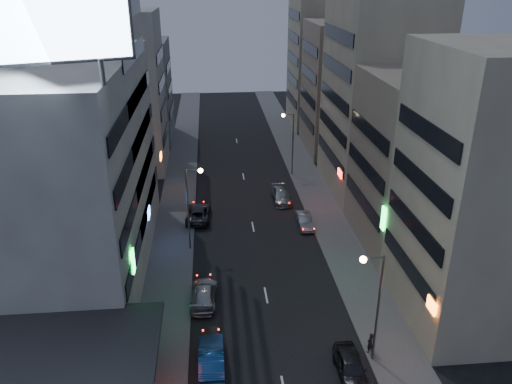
{
  "coord_description": "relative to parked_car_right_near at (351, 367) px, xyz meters",
  "views": [
    {
      "loc": [
        -3.95,
        -19.42,
        23.85
      ],
      "look_at": [
        -0.23,
        20.16,
        6.46
      ],
      "focal_mm": 35.0,
      "sensor_mm": 36.0,
      "label": 1
    }
  ],
  "objects": [
    {
      "name": "sidewalk_left",
      "position": [
        -12.44,
        25.32,
        -0.69
      ],
      "size": [
        4.0,
        120.0,
        0.12
      ],
      "primitive_type": "cube",
      "color": "#4C4C4F",
      "rests_on": "ground"
    },
    {
      "name": "sidewalk_right",
      "position": [
        3.56,
        25.32,
        -0.69
      ],
      "size": [
        4.0,
        120.0,
        0.12
      ],
      "primitive_type": "cube",
      "color": "#4C4C4F",
      "rests_on": "ground"
    },
    {
      "name": "white_building",
      "position": [
        -21.44,
        15.32,
        8.25
      ],
      "size": [
        14.0,
        24.0,
        18.0
      ],
      "primitive_type": "cube",
      "color": "beige",
      "rests_on": "ground"
    },
    {
      "name": "shophouse_near",
      "position": [
        10.56,
        5.82,
        9.25
      ],
      "size": [
        10.0,
        11.0,
        20.0
      ],
      "primitive_type": "cube",
      "color": "#B5AD8D",
      "rests_on": "ground"
    },
    {
      "name": "shophouse_mid",
      "position": [
        11.06,
        17.32,
        7.25
      ],
      "size": [
        11.0,
        12.0,
        16.0
      ],
      "primitive_type": "cube",
      "color": "gray",
      "rests_on": "ground"
    },
    {
      "name": "shophouse_far",
      "position": [
        10.56,
        30.32,
        10.25
      ],
      "size": [
        10.0,
        14.0,
        22.0
      ],
      "primitive_type": "cube",
      "color": "#B5AD8D",
      "rests_on": "ground"
    },
    {
      "name": "far_left_a",
      "position": [
        -19.94,
        40.32,
        9.25
      ],
      "size": [
        11.0,
        10.0,
        20.0
      ],
      "primitive_type": "cube",
      "color": "beige",
      "rests_on": "ground"
    },
    {
      "name": "far_left_b",
      "position": [
        -20.44,
        53.32,
        6.75
      ],
      "size": [
        12.0,
        10.0,
        15.0
      ],
      "primitive_type": "cube",
      "color": "slate",
      "rests_on": "ground"
    },
    {
      "name": "far_right_a",
      "position": [
        11.06,
        45.32,
        8.25
      ],
      "size": [
        11.0,
        12.0,
        18.0
      ],
      "primitive_type": "cube",
      "color": "gray",
      "rests_on": "ground"
    },
    {
      "name": "far_right_b",
      "position": [
        11.56,
        59.32,
        11.25
      ],
      "size": [
        12.0,
        12.0,
        24.0
      ],
      "primitive_type": "cube",
      "color": "#B5AD8D",
      "rests_on": "ground"
    },
    {
      "name": "billboard",
      "position": [
        -17.43,
        5.29,
        20.92
      ],
      "size": [
        9.52,
        3.75,
        6.2
      ],
      "rotation": [
        0.0,
        0.0,
        0.35
      ],
      "color": "#595B60",
      "rests_on": "white_building"
    },
    {
      "name": "street_lamp_right_near",
      "position": [
        1.47,
        1.32,
        4.62
      ],
      "size": [
        1.6,
        0.44,
        8.02
      ],
      "color": "#595B60",
      "rests_on": "sidewalk_right"
    },
    {
      "name": "street_lamp_left",
      "position": [
        -10.34,
        17.32,
        4.62
      ],
      "size": [
        1.6,
        0.44,
        8.02
      ],
      "color": "#595B60",
      "rests_on": "sidewalk_left"
    },
    {
      "name": "street_lamp_right_far",
      "position": [
        1.47,
        35.32,
        4.62
      ],
      "size": [
        1.6,
        0.44,
        8.02
      ],
      "color": "#595B60",
      "rests_on": "sidewalk_right"
    },
    {
      "name": "parked_car_right_near",
      "position": [
        0.0,
        0.0,
        0.0
      ],
      "size": [
        1.87,
        4.42,
        1.49
      ],
      "primitive_type": "imported",
      "rotation": [
        0.0,
        0.0,
        -0.03
      ],
      "color": "#242429",
      "rests_on": "ground"
    },
    {
      "name": "parked_car_right_mid",
      "position": [
        0.83,
        20.95,
        -0.1
      ],
      "size": [
        1.37,
        3.89,
        1.28
      ],
      "primitive_type": "imported",
      "rotation": [
        0.0,
        0.0,
        0.0
      ],
      "color": "#A4A7AD",
      "rests_on": "ground"
    },
    {
      "name": "parked_car_left",
      "position": [
        -10.04,
        23.6,
        -0.02
      ],
      "size": [
        2.68,
        5.36,
        1.46
      ],
      "primitive_type": "imported",
      "rotation": [
        0.0,
        0.0,
        3.09
      ],
      "color": "#2A2A30",
      "rests_on": "ground"
    },
    {
      "name": "parked_car_right_far",
      "position": [
        -0.66,
        27.38,
        -0.06
      ],
      "size": [
        1.98,
        4.72,
        1.36
      ],
      "primitive_type": "imported",
      "rotation": [
        0.0,
        0.0,
        0.02
      ],
      "color": "#95999D",
      "rests_on": "ground"
    },
    {
      "name": "road_car_blue",
      "position": [
        -8.92,
        1.65,
        0.03
      ],
      "size": [
        1.66,
        4.73,
        1.56
      ],
      "primitive_type": "imported",
      "rotation": [
        0.0,
        0.0,
        3.14
      ],
      "color": "navy",
      "rests_on": "ground"
    },
    {
      "name": "road_car_silver",
      "position": [
        -9.44,
        8.97,
        -0.03
      ],
      "size": [
        2.26,
        5.0,
        1.42
      ],
      "primitive_type": "imported",
      "rotation": [
        0.0,
        0.0,
        3.09
      ],
      "color": "#9DA0A5",
      "rests_on": "ground"
    },
    {
      "name": "person",
      "position": [
        1.86,
        1.97,
        0.14
      ],
      "size": [
        0.67,
        0.62,
        1.54
      ],
      "primitive_type": "imported",
      "rotation": [
        0.0,
        0.0,
        3.74
      ],
      "color": "black",
      "rests_on": "sidewalk_right"
    }
  ]
}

